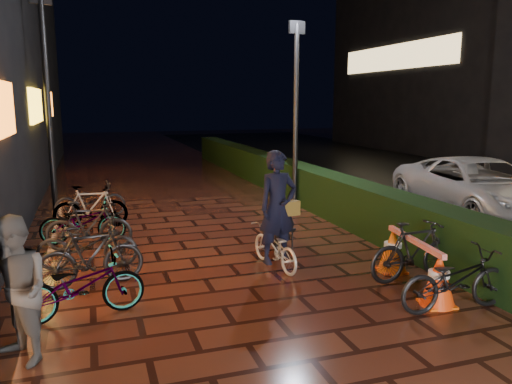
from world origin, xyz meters
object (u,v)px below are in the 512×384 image
object	(u,v)px
van	(480,188)
traffic_barrier	(414,263)
cart_assembly	(278,223)
bystander_person	(15,291)
cyclist	(276,226)

from	to	relation	value
van	traffic_barrier	xyz separation A→B (m)	(-4.23, -3.37, -0.33)
van	cart_assembly	size ratio (longest dim) A/B	5.11
bystander_person	van	world-z (taller)	bystander_person
bystander_person	traffic_barrier	world-z (taller)	bystander_person
bystander_person	cart_assembly	world-z (taller)	bystander_person
bystander_person	cart_assembly	bearing A→B (deg)	91.73
van	cyclist	world-z (taller)	cyclist
bystander_person	cart_assembly	distance (m)	5.00
cart_assembly	traffic_barrier	bearing A→B (deg)	-62.60
bystander_person	cart_assembly	xyz separation A→B (m)	(4.03, 2.94, -0.29)
van	traffic_barrier	distance (m)	5.42
traffic_barrier	cart_assembly	distance (m)	2.69
cyclist	cart_assembly	world-z (taller)	cyclist
bystander_person	cart_assembly	size ratio (longest dim) A/B	1.63
bystander_person	van	distance (m)	10.28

